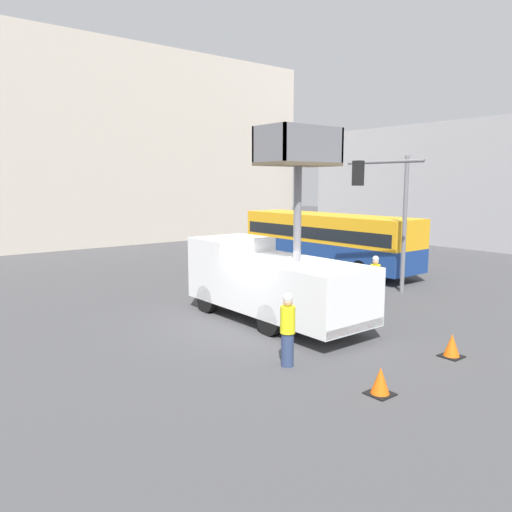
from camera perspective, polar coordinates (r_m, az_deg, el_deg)
ground_plane at (r=16.08m, az=0.02°, el=-8.15°), size 120.00×120.00×0.00m
building_backdrop_far at (r=40.63m, az=-25.19°, el=11.42°), size 44.00×10.00×14.56m
building_backdrop_side at (r=41.87m, az=26.07°, el=7.36°), size 10.00×28.00×8.88m
utility_truck at (r=16.49m, az=1.84°, el=-2.46°), size 2.43×6.95×6.22m
city_bus at (r=26.51m, az=8.13°, el=2.14°), size 2.55×10.45×2.93m
traffic_light_pole at (r=20.48m, az=14.92°, el=6.10°), size 3.62×3.37×5.66m
road_worker_near_truck at (r=12.59m, az=3.63°, el=-8.37°), size 0.38×0.38×1.89m
road_worker_directing at (r=19.51m, az=13.44°, el=-2.64°), size 0.38×0.38×1.84m
traffic_cone_near_truck at (r=11.50m, az=14.02°, el=-13.77°), size 0.54×0.54×0.62m
traffic_cone_mid_road at (r=14.36m, az=21.47°, el=-9.57°), size 0.55×0.55×0.63m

